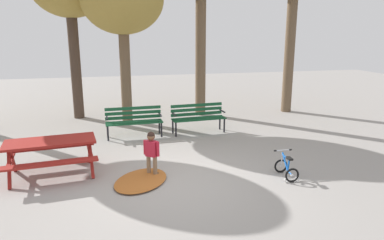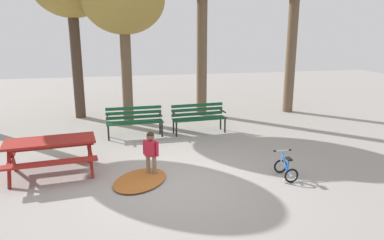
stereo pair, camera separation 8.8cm
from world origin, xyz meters
name	(u,v)px [view 2 (the right image)]	position (x,y,z in m)	size (l,w,h in m)	color
ground	(170,182)	(0.00, 0.00, 0.00)	(36.00, 36.00, 0.00)	gray
picnic_table	(51,148)	(-2.37, 0.97, 0.59)	(1.94, 1.54, 0.79)	maroon
park_bench_far_left	(135,119)	(-0.47, 3.45, 0.51)	(1.61, 0.50, 0.85)	#144728
park_bench_left	(199,116)	(1.42, 3.46, 0.51)	(1.63, 0.57, 0.85)	#144728
child_standing	(151,151)	(-0.33, 0.43, 0.56)	(0.31, 0.27, 0.97)	#7F664C
kids_bicycle	(286,169)	(2.38, -0.28, 0.20)	(0.39, 0.57, 0.54)	black
leaf_pile	(140,180)	(-0.59, 0.18, 0.04)	(1.34, 0.94, 0.07)	#9E5623
tree_center	(123,1)	(-0.57, 5.30, 3.89)	(2.60, 2.60, 5.05)	brown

